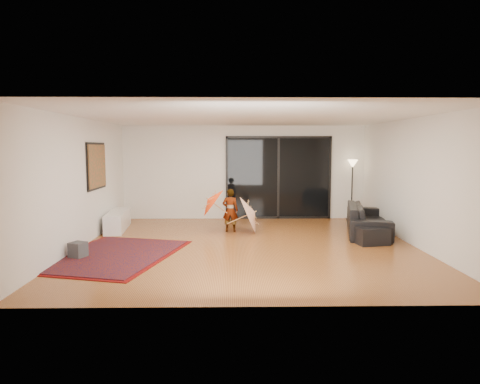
{
  "coord_description": "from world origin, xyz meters",
  "views": [
    {
      "loc": [
        -0.33,
        -8.91,
        2.08
      ],
      "look_at": [
        -0.17,
        0.44,
        1.1
      ],
      "focal_mm": 32.0,
      "sensor_mm": 36.0,
      "label": 1
    }
  ],
  "objects_px": {
    "child": "(230,210)",
    "ottoman": "(370,235)",
    "sofa": "(368,219)",
    "media_console": "(118,220)"
  },
  "relations": [
    {
      "from": "sofa",
      "to": "ottoman",
      "type": "distance_m",
      "value": 1.14
    },
    {
      "from": "child",
      "to": "media_console",
      "type": "bearing_deg",
      "value": -2.13
    },
    {
      "from": "sofa",
      "to": "child",
      "type": "distance_m",
      "value": 3.36
    },
    {
      "from": "media_console",
      "to": "ottoman",
      "type": "distance_m",
      "value": 6.13
    },
    {
      "from": "media_console",
      "to": "child",
      "type": "bearing_deg",
      "value": -11.87
    },
    {
      "from": "media_console",
      "to": "child",
      "type": "relative_size",
      "value": 1.58
    },
    {
      "from": "ottoman",
      "to": "media_console",
      "type": "bearing_deg",
      "value": 164.14
    },
    {
      "from": "media_console",
      "to": "sofa",
      "type": "xyz_separation_m",
      "value": [
        6.2,
        -0.59,
        0.12
      ]
    },
    {
      "from": "child",
      "to": "ottoman",
      "type": "bearing_deg",
      "value": 159.84
    },
    {
      "from": "media_console",
      "to": "ottoman",
      "type": "relative_size",
      "value": 2.59
    }
  ]
}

